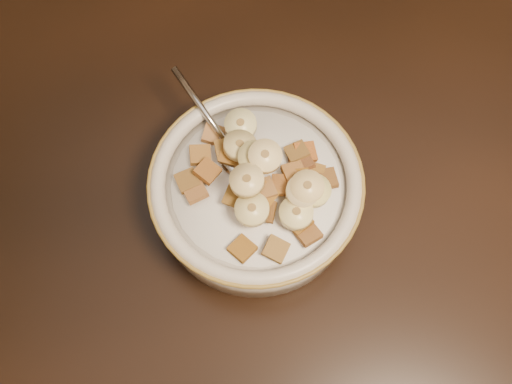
{
  "coord_description": "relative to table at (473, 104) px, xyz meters",
  "views": [
    {
      "loc": [
        -0.27,
        -0.34,
        1.29
      ],
      "look_at": [
        -0.25,
        -0.12,
        0.78
      ],
      "focal_mm": 40.0,
      "sensor_mm": 36.0,
      "label": 1
    }
  ],
  "objects": [
    {
      "name": "banana_slice_7",
      "position": [
        -0.27,
        -0.07,
        0.09
      ],
      "size": [
        0.03,
        0.03,
        0.01
      ],
      "primitive_type": "cylinder",
      "rotation": [
        0.11,
        -0.07,
        0.07
      ],
      "color": "beige",
      "rests_on": "milk"
    },
    {
      "name": "cereal_bowl",
      "position": [
        -0.25,
        -0.12,
        0.04
      ],
      "size": [
        0.2,
        0.2,
        0.05
      ],
      "primitive_type": "cylinder",
      "color": "#BCAC9B",
      "rests_on": "table"
    },
    {
      "name": "banana_slice_5",
      "position": [
        -0.26,
        -0.13,
        0.1
      ],
      "size": [
        0.04,
        0.04,
        0.01
      ],
      "primitive_type": "cylinder",
      "rotation": [
        0.04,
        0.11,
        3.0
      ],
      "color": "#FEDF87",
      "rests_on": "milk"
    },
    {
      "name": "banana_slice_1",
      "position": [
        -0.2,
        -0.14,
        0.09
      ],
      "size": [
        0.04,
        0.04,
        0.01
      ],
      "primitive_type": "cylinder",
      "rotation": [
        0.13,
        0.03,
        1.31
      ],
      "color": "#FCF19D",
      "rests_on": "milk"
    },
    {
      "name": "table",
      "position": [
        0.0,
        0.0,
        0.0
      ],
      "size": [
        1.43,
        0.95,
        0.04
      ],
      "primitive_type": "cube",
      "rotation": [
        0.0,
        0.0,
        0.04
      ],
      "color": "black",
      "rests_on": "floor"
    },
    {
      "name": "cereal_square_14",
      "position": [
        -0.21,
        -0.17,
        0.07
      ],
      "size": [
        0.03,
        0.03,
        0.01
      ],
      "primitive_type": "cube",
      "rotation": [
        0.1,
        0.17,
        2.11
      ],
      "color": "brown",
      "rests_on": "milk"
    },
    {
      "name": "cereal_square_6",
      "position": [
        -0.29,
        -0.07,
        0.07
      ],
      "size": [
        0.03,
        0.02,
        0.01
      ],
      "primitive_type": "cube",
      "rotation": [
        0.21,
        0.01,
        1.3
      ],
      "color": "brown",
      "rests_on": "milk"
    },
    {
      "name": "cereal_square_2",
      "position": [
        -0.23,
        -0.13,
        0.08
      ],
      "size": [
        0.02,
        0.02,
        0.01
      ],
      "primitive_type": "cube",
      "rotation": [
        0.03,
        -0.0,
        3.06
      ],
      "color": "#995A2A",
      "rests_on": "milk"
    },
    {
      "name": "spoon",
      "position": [
        -0.27,
        -0.09,
        0.07
      ],
      "size": [
        0.05,
        0.06,
        0.01
      ],
      "primitive_type": "ellipsoid",
      "rotation": [
        0.0,
        0.0,
        3.71
      ],
      "color": "#A3A3A4",
      "rests_on": "cereal_bowl"
    },
    {
      "name": "cereal_square_22",
      "position": [
        -0.21,
        -0.1,
        0.08
      ],
      "size": [
        0.03,
        0.03,
        0.01
      ],
      "primitive_type": "cube",
      "rotation": [
        -0.25,
        -0.1,
        0.37
      ],
      "color": "brown",
      "rests_on": "milk"
    },
    {
      "name": "banana_slice_9",
      "position": [
        -0.26,
        -0.11,
        0.1
      ],
      "size": [
        0.04,
        0.04,
        0.01
      ],
      "primitive_type": "cylinder",
      "rotation": [
        0.1,
        -0.02,
        0.39
      ],
      "color": "#DDCD73",
      "rests_on": "milk"
    },
    {
      "name": "cereal_square_3",
      "position": [
        -0.24,
        -0.19,
        0.08
      ],
      "size": [
        0.03,
        0.03,
        0.01
      ],
      "primitive_type": "cube",
      "rotation": [
        0.23,
        -0.06,
        1.08
      ],
      "color": "olive",
      "rests_on": "milk"
    },
    {
      "name": "cereal_square_21",
      "position": [
        -0.2,
        -0.11,
        0.07
      ],
      "size": [
        0.03,
        0.03,
        0.01
      ],
      "primitive_type": "cube",
      "rotation": [
        -0.03,
        0.01,
        2.77
      ],
      "color": "brown",
      "rests_on": "milk"
    },
    {
      "name": "banana_slice_3",
      "position": [
        -0.22,
        -0.16,
        0.09
      ],
      "size": [
        0.04,
        0.04,
        0.01
      ],
      "primitive_type": "cylinder",
      "rotation": [
        -0.08,
        0.01,
        0.76
      ],
      "color": "#FCEB94",
      "rests_on": "milk"
    },
    {
      "name": "milk",
      "position": [
        -0.25,
        -0.12,
        0.07
      ],
      "size": [
        0.16,
        0.16,
        0.0
      ],
      "primitive_type": "cylinder",
      "color": "white",
      "rests_on": "cereal_bowl"
    },
    {
      "name": "floor",
      "position": [
        0.0,
        0.0,
        -0.78
      ],
      "size": [
        4.0,
        4.5,
        0.1
      ],
      "primitive_type": "cube",
      "color": "#422816",
      "rests_on": "ground"
    },
    {
      "name": "cereal_square_4",
      "position": [
        -0.21,
        -0.09,
        0.08
      ],
      "size": [
        0.03,
        0.03,
        0.01
      ],
      "primitive_type": "cube",
      "rotation": [
        -0.23,
        -0.13,
        0.35
      ],
      "color": "brown",
      "rests_on": "milk"
    },
    {
      "name": "cereal_square_9",
      "position": [
        -0.25,
        -0.15,
        0.08
      ],
      "size": [
        0.03,
        0.03,
        0.01
      ],
      "primitive_type": "cube",
      "rotation": [
        -0.16,
        -0.13,
        1.31
      ],
      "color": "brown",
      "rests_on": "milk"
    },
    {
      "name": "cereal_square_15",
      "position": [
        -0.19,
        -0.12,
        0.07
      ],
      "size": [
        0.02,
        0.02,
        0.01
      ],
      "primitive_type": "cube",
      "rotation": [
        -0.11,
        0.01,
        0.15
      ],
      "color": "brown",
      "rests_on": "milk"
    },
    {
      "name": "cereal_square_17",
      "position": [
        -0.22,
        -0.12,
        0.08
      ],
      "size": [
        0.03,
        0.03,
        0.01
      ],
      "primitive_type": "cube",
      "rotation": [
        0.14,
        0.07,
        1.87
      ],
      "color": "#955B2C",
      "rests_on": "milk"
    },
    {
      "name": "banana_slice_6",
      "position": [
        -0.27,
        -0.09,
        0.09
      ],
      "size": [
        0.03,
        0.03,
        0.02
      ],
      "primitive_type": "cylinder",
      "rotation": [
        0.11,
        0.13,
        1.48
      ],
      "color": "#D2B97B",
      "rests_on": "milk"
    },
    {
      "name": "cereal_square_20",
      "position": [
        -0.27,
        -0.18,
        0.07
      ],
      "size": [
        0.03,
        0.03,
        0.01
      ],
      "primitive_type": "cube",
      "rotation": [
        0.07,
        0.11,
        2.35
      ],
      "color": "#8B5A18",
      "rests_on": "milk"
    },
    {
      "name": "banana_slice_2",
      "position": [
        -0.21,
        -0.14,
        0.09
      ],
      "size": [
        0.03,
        0.03,
        0.01
      ],
      "primitive_type": "cylinder",
      "rotation": [
        -0.05,
        0.05,
        3.11
      ],
      "color": "#FDD57B",
      "rests_on": "milk"
    },
    {
      "name": "cereal_square_10",
      "position": [
        -0.3,
        -0.11,
        0.08
      ],
      "size": [
        0.03,
        0.03,
        0.01
      ],
      "primitive_type": "cube",
      "rotation": [
        0.18,
        0.14,
        0.91
      ],
      "color": "brown",
      "rests_on": "milk"
    },
    {
      "name": "cereal_square_13",
      "position": [
        -0.31,
        -0.09,
        0.07
      ],
      "size": [
        0.02,
        0.02,
        0.01
      ],
      "primitive_type": "cube",
      "rotation": [
        -0.03,
        0.14,
        0.06
      ],
      "color": "brown",
      "rests_on": "milk"
    },
    {
      "name": "banana_slice_8",
      "position": [
        -0.25,
        -0.11,
        0.1
      ],
      "size": [
        0.04,
        0.04,
        0.01
      ],
      "primitive_type": "cylinder",
      "rotation": [
        -0.04,
        -0.13,
        2.49
      ],
      "color": "#FFE1A3",
      "rests_on": "milk"
    },
    {
      "name": "cereal_square_7",
      "position": [
        -0.25,
        -0.13,
        0.09
      ],
      "size": [
        0.03,
        0.03,
        0.01
      ],
      "primitive_type": "cube",
      "rotation": [
        0.08,
        0.08,
        1.9
      ],
      "color": "brown",
      "rests_on": "milk"
    },
    {
      "name": "cereal_square_19",
      "position": [
        -0.28,
        -0.09,
        0.08
      ],
      "size": [
        0.02,
        0.02,
        0.01
      ],
      "primitive_type": "cube",
      "rotation": [
        -0.02,
        0.03,
        0.16
      ],
      "color": "olive",
      "rests_on": "milk"
    },
    {
      "name": "banana_slice_0",
      "position": [
        -0.26,
        -0.15,
        0.09
      ],
      "size": [
        0.03,
        0.03,
        0.01
      ],
      "primitive_type": "cylinder",
      "rotation": [
        -0.02,
        0.03,
        3.1
      ],
      "color": "#FFEF99",
      "rests_on": "milk"
    },
    {
      "name": "cereal_square_18",
      "position": [
        -0.25,
        -0.14,
        0.09
      ],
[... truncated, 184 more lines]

